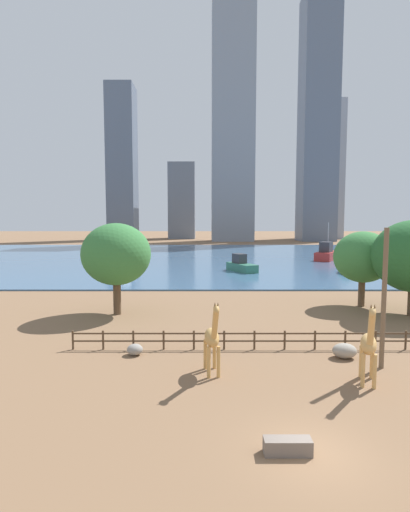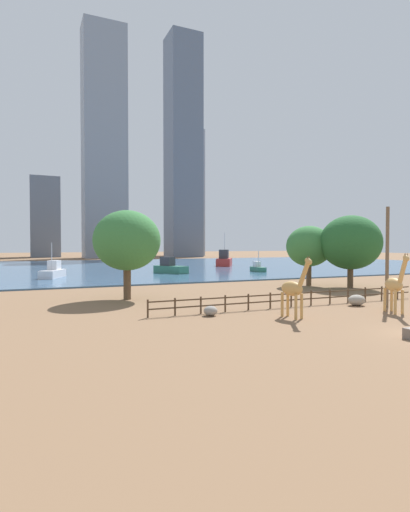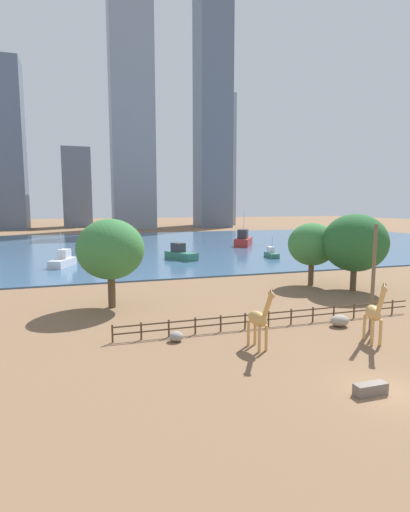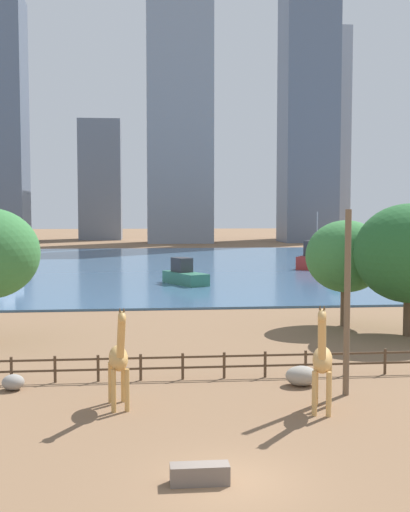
% 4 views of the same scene
% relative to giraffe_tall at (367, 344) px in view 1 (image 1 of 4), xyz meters
% --- Properties ---
extents(ground_plane, '(400.00, 400.00, 0.00)m').
position_rel_giraffe_tall_xyz_m(ground_plane, '(-4.67, 73.66, -2.16)').
color(ground_plane, brown).
extents(harbor_water, '(180.00, 86.00, 0.20)m').
position_rel_giraffe_tall_xyz_m(harbor_water, '(-4.67, 70.66, -2.06)').
color(harbor_water, '#3D6084').
rests_on(harbor_water, ground).
extents(giraffe_tall, '(1.42, 2.93, 4.63)m').
position_rel_giraffe_tall_xyz_m(giraffe_tall, '(0.00, 0.00, 0.00)').
color(giraffe_tall, tan).
rests_on(giraffe_tall, ground).
extents(giraffe_companion, '(1.05, 2.96, 4.46)m').
position_rel_giraffe_tall_xyz_m(giraffe_companion, '(-8.31, 1.34, -0.06)').
color(giraffe_companion, tan).
rests_on(giraffe_companion, ground).
extents(utility_pole, '(0.28, 0.28, 8.32)m').
position_rel_giraffe_tall_xyz_m(utility_pole, '(1.76, 2.31, 2.00)').
color(utility_pole, brown).
rests_on(utility_pole, ground).
extents(boulder_near_fence, '(1.53, 1.24, 0.93)m').
position_rel_giraffe_tall_xyz_m(boulder_near_fence, '(0.16, 4.00, -1.69)').
color(boulder_near_fence, gray).
rests_on(boulder_near_fence, ground).
extents(boulder_by_pole, '(1.02, 0.97, 0.72)m').
position_rel_giraffe_tall_xyz_m(boulder_by_pole, '(-13.27, 4.55, -1.80)').
color(boulder_by_pole, gray).
rests_on(boulder_by_pole, ground).
extents(feeding_trough, '(1.80, 0.60, 0.60)m').
position_rel_giraffe_tall_xyz_m(feeding_trough, '(-5.61, -6.42, -1.86)').
color(feeding_trough, '#72665B').
rests_on(feeding_trough, ground).
extents(enclosure_fence, '(26.12, 0.14, 1.30)m').
position_rel_giraffe_tall_xyz_m(enclosure_fence, '(-4.98, 5.66, -1.40)').
color(enclosure_fence, '#4C3826').
rests_on(enclosure_fence, ground).
extents(tree_left_large, '(5.72, 5.72, 7.59)m').
position_rel_giraffe_tall_xyz_m(tree_left_large, '(7.17, 19.24, 2.83)').
color(tree_left_large, brown).
rests_on(tree_left_large, ground).
extents(tree_right_tall, '(6.33, 6.33, 8.46)m').
position_rel_giraffe_tall_xyz_m(tree_right_tall, '(-16.86, 15.74, 3.42)').
color(tree_right_tall, brown).
rests_on(tree_right_tall, ground).
extents(boat_ferry, '(4.94, 6.89, 2.87)m').
position_rel_giraffe_tall_xyz_m(boat_ferry, '(-2.69, 44.97, -0.99)').
color(boat_ferry, '#337259').
rests_on(boat_ferry, harbor_water).
extents(boat_sailboat, '(2.15, 4.49, 3.88)m').
position_rel_giraffe_tall_xyz_m(boat_sailboat, '(13.79, 42.57, -1.31)').
color(boat_sailboat, '#337259').
rests_on(boat_sailboat, harbor_water).
extents(boat_tug, '(4.26, 6.30, 5.34)m').
position_rel_giraffe_tall_xyz_m(boat_tug, '(-22.12, 42.91, -1.07)').
color(boat_tug, silver).
rests_on(boat_tug, harbor_water).
extents(boat_barge, '(7.29, 9.20, 7.95)m').
position_rel_giraffe_tall_xyz_m(boat_barge, '(17.08, 63.27, -0.64)').
color(boat_barge, '#B22D28').
rests_on(boat_barge, harbor_water).
extents(skyline_tower_needle, '(11.29, 13.45, 64.37)m').
position_rel_giraffe_tall_xyz_m(skyline_tower_needle, '(-43.84, 151.12, 30.03)').
color(skyline_tower_needle, slate).
rests_on(skyline_tower_needle, ground).
extents(skyline_block_central, '(11.87, 13.38, 33.96)m').
position_rel_giraffe_tall_xyz_m(skyline_block_central, '(-19.24, 163.15, 14.82)').
color(skyline_block_central, slate).
rests_on(skyline_block_central, ground).
extents(skyline_tower_glass, '(16.70, 11.85, 92.03)m').
position_rel_giraffe_tall_xyz_m(skyline_tower_glass, '(2.34, 141.33, 43.86)').
color(skyline_tower_glass, gray).
rests_on(skyline_tower_glass, ground).
extents(skyline_block_left, '(13.67, 13.39, 95.41)m').
position_rel_giraffe_tall_xyz_m(skyline_block_left, '(36.24, 141.99, 45.55)').
color(skyline_block_left, slate).
rests_on(skyline_block_left, ground).
extents(skyline_block_right, '(14.12, 13.33, 60.84)m').
position_rel_giraffe_tall_xyz_m(skyline_block_right, '(45.38, 161.67, 28.26)').
color(skyline_block_right, '#939EAD').
rests_on(skyline_block_right, ground).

